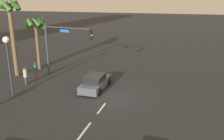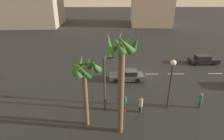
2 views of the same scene
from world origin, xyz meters
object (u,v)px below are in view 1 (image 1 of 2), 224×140
(car_0, at_px, (95,82))
(pedestrian_0, at_px, (25,75))
(palm_tree_0, at_px, (36,26))
(palm_tree_1, at_px, (11,17))
(streetlamp, at_px, (8,54))
(pedestrian_1, at_px, (36,71))
(traffic_signal, at_px, (62,42))

(car_0, relative_size, pedestrian_0, 2.57)
(palm_tree_0, distance_m, palm_tree_1, 3.23)
(streetlamp, height_order, palm_tree_0, palm_tree_0)
(pedestrian_1, xyz_separation_m, palm_tree_1, (0.61, 2.76, 5.29))
(palm_tree_1, bearing_deg, palm_tree_0, -17.89)
(palm_tree_0, bearing_deg, streetlamp, -163.21)
(traffic_signal, relative_size, streetlamp, 1.09)
(car_0, bearing_deg, palm_tree_0, 63.65)
(traffic_signal, bearing_deg, streetlamp, 163.10)
(car_0, xyz_separation_m, palm_tree_0, (4.31, 8.71, 4.45))
(pedestrian_0, xyz_separation_m, pedestrian_1, (1.53, -0.15, 0.03))
(pedestrian_1, bearing_deg, palm_tree_0, 27.71)
(traffic_signal, height_order, palm_tree_0, palm_tree_0)
(pedestrian_0, distance_m, palm_tree_0, 6.75)
(streetlamp, relative_size, palm_tree_1, 0.61)
(pedestrian_1, bearing_deg, streetlamp, -172.94)
(streetlamp, relative_size, pedestrian_0, 2.98)
(palm_tree_1, bearing_deg, traffic_signal, -78.41)
(car_0, relative_size, streetlamp, 0.86)
(pedestrian_0, relative_size, palm_tree_0, 0.26)
(car_0, height_order, pedestrian_0, pedestrian_0)
(traffic_signal, xyz_separation_m, pedestrian_0, (-3.19, 2.54, -2.90))
(car_0, xyz_separation_m, pedestrian_0, (-0.70, 7.03, 0.26))
(streetlamp, xyz_separation_m, pedestrian_1, (4.38, 0.54, -2.77))
(car_0, bearing_deg, pedestrian_1, 83.18)
(streetlamp, xyz_separation_m, pedestrian_0, (2.86, 0.70, -2.81))
(streetlamp, bearing_deg, palm_tree_0, 16.79)
(car_0, height_order, palm_tree_0, palm_tree_0)
(pedestrian_1, height_order, palm_tree_0, palm_tree_0)
(streetlamp, bearing_deg, pedestrian_1, 7.06)
(traffic_signal, relative_size, pedestrian_1, 3.20)
(streetlamp, relative_size, palm_tree_0, 0.78)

